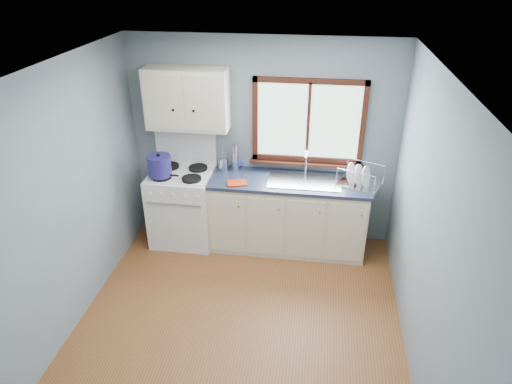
# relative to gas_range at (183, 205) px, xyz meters

# --- Properties ---
(floor) EXTENTS (3.20, 3.60, 0.02)m
(floor) POSITION_rel_gas_range_xyz_m (0.95, -1.47, -0.50)
(floor) COLOR brown
(floor) RESTS_ON ground
(ceiling) EXTENTS (3.20, 3.60, 0.02)m
(ceiling) POSITION_rel_gas_range_xyz_m (0.95, -1.47, 2.02)
(ceiling) COLOR white
(ceiling) RESTS_ON wall_back
(wall_back) EXTENTS (3.20, 0.02, 2.50)m
(wall_back) POSITION_rel_gas_range_xyz_m (0.95, 0.34, 0.76)
(wall_back) COLOR slate
(wall_back) RESTS_ON ground
(wall_left) EXTENTS (0.02, 3.60, 2.50)m
(wall_left) POSITION_rel_gas_range_xyz_m (-0.66, -1.47, 0.76)
(wall_left) COLOR slate
(wall_left) RESTS_ON ground
(wall_right) EXTENTS (0.02, 3.60, 2.50)m
(wall_right) POSITION_rel_gas_range_xyz_m (2.56, -1.47, 0.76)
(wall_right) COLOR slate
(wall_right) RESTS_ON ground
(gas_range) EXTENTS (0.76, 0.69, 1.36)m
(gas_range) POSITION_rel_gas_range_xyz_m (0.00, 0.00, 0.00)
(gas_range) COLOR white
(gas_range) RESTS_ON floor
(base_cabinets) EXTENTS (1.85, 0.60, 0.88)m
(base_cabinets) POSITION_rel_gas_range_xyz_m (1.31, 0.02, -0.08)
(base_cabinets) COLOR beige
(base_cabinets) RESTS_ON floor
(countertop) EXTENTS (1.89, 0.64, 0.04)m
(countertop) POSITION_rel_gas_range_xyz_m (1.31, 0.02, 0.41)
(countertop) COLOR #1B2235
(countertop) RESTS_ON base_cabinets
(sink) EXTENTS (0.84, 0.46, 0.44)m
(sink) POSITION_rel_gas_range_xyz_m (1.49, 0.02, 0.37)
(sink) COLOR silver
(sink) RESTS_ON countertop
(window) EXTENTS (1.36, 0.10, 1.03)m
(window) POSITION_rel_gas_range_xyz_m (1.48, 0.30, 0.98)
(window) COLOR #9EC6A8
(window) RESTS_ON wall_back
(upper_cabinets) EXTENTS (0.95, 0.35, 0.70)m
(upper_cabinets) POSITION_rel_gas_range_xyz_m (0.10, 0.15, 1.31)
(upper_cabinets) COLOR beige
(upper_cabinets) RESTS_ON wall_back
(skillet) EXTENTS (0.35, 0.24, 0.05)m
(skillet) POSITION_rel_gas_range_xyz_m (-0.19, -0.16, 0.49)
(skillet) COLOR black
(skillet) RESTS_ON gas_range
(stockpot) EXTENTS (0.30, 0.30, 0.28)m
(stockpot) POSITION_rel_gas_range_xyz_m (-0.20, -0.14, 0.59)
(stockpot) COLOR navy
(stockpot) RESTS_ON gas_range
(utensil_crock) EXTENTS (0.12, 0.12, 0.37)m
(utensil_crock) POSITION_rel_gas_range_xyz_m (0.49, 0.19, 0.50)
(utensil_crock) COLOR silver
(utensil_crock) RESTS_ON countertop
(thermos) EXTENTS (0.09, 0.09, 0.33)m
(thermos) POSITION_rel_gas_range_xyz_m (0.63, 0.20, 0.59)
(thermos) COLOR silver
(thermos) RESTS_ON countertop
(soap_bottle) EXTENTS (0.11, 0.11, 0.24)m
(soap_bottle) POSITION_rel_gas_range_xyz_m (0.64, 0.22, 0.55)
(soap_bottle) COLOR #2E3EC3
(soap_bottle) RESTS_ON countertop
(dish_towel) EXTENTS (0.26, 0.22, 0.02)m
(dish_towel) POSITION_rel_gas_range_xyz_m (0.72, -0.16, 0.43)
(dish_towel) COLOR #BF320D
(dish_towel) RESTS_ON countertop
(dish_rack) EXTENTS (0.57, 0.51, 0.24)m
(dish_rack) POSITION_rel_gas_range_xyz_m (2.10, 0.02, 0.49)
(dish_rack) COLOR silver
(dish_rack) RESTS_ON countertop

